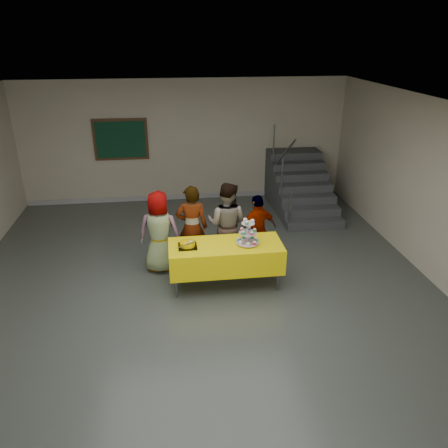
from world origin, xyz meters
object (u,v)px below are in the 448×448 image
at_px(bear_cake, 187,243).
at_px(noticeboard, 121,140).
at_px(schoolchild_b, 192,227).
at_px(schoolchild_a, 159,232).
at_px(schoolchild_d, 258,230).
at_px(staircase, 298,187).
at_px(bake_table, 226,256).
at_px(schoolchild_c, 227,224).
at_px(cupcake_stand, 248,235).

relative_size(bear_cake, noticeboard, 0.28).
height_order(bear_cake, schoolchild_b, schoolchild_b).
bearing_deg(schoolchild_a, schoolchild_d, -169.75).
xyz_separation_m(schoolchild_a, staircase, (3.36, 2.79, -0.26)).
xyz_separation_m(bake_table, schoolchild_c, (0.13, 0.79, 0.23)).
bearing_deg(bear_cake, noticeboard, 107.44).
relative_size(bake_table, cupcake_stand, 4.22).
relative_size(schoolchild_c, schoolchild_d, 1.17).
bearing_deg(schoolchild_c, bear_cake, 71.35).
bearing_deg(bake_table, staircase, 56.76).
distance_m(schoolchild_a, schoolchild_d, 1.78).
bearing_deg(cupcake_stand, staircase, 61.37).
bearing_deg(noticeboard, cupcake_stand, -61.53).
bearing_deg(schoolchild_c, noticeboard, -34.15).
height_order(bake_table, schoolchild_b, schoolchild_b).
bearing_deg(bear_cake, schoolchild_c, 46.51).
bearing_deg(schoolchild_d, noticeboard, -74.57).
bearing_deg(schoolchild_b, staircase, -131.17).
bearing_deg(schoolchild_d, schoolchild_a, -20.33).
xyz_separation_m(cupcake_stand, schoolchild_a, (-1.46, 0.70, -0.19)).
xyz_separation_m(bear_cake, staircase, (2.90, 3.47, -0.34)).
distance_m(bake_table, noticeboard, 4.85).
relative_size(schoolchild_a, staircase, 0.62).
bearing_deg(schoolchild_a, schoolchild_c, -165.12).
distance_m(bake_table, schoolchild_a, 1.30).
bearing_deg(schoolchild_b, noticeboard, -63.44).
bearing_deg(noticeboard, staircase, -11.12).
bearing_deg(noticeboard, bake_table, -65.28).
bearing_deg(cupcake_stand, schoolchild_b, 139.49).
distance_m(bear_cake, schoolchild_b, 0.74).
bearing_deg(staircase, schoolchild_a, -140.33).
height_order(schoolchild_d, noticeboard, noticeboard).
bearing_deg(schoolchild_b, schoolchild_c, -169.56).
relative_size(bear_cake, schoolchild_b, 0.23).
relative_size(bear_cake, staircase, 0.15).
bearing_deg(bear_cake, schoolchild_d, 28.30).
bearing_deg(schoolchild_c, schoolchild_b, 31.06).
bearing_deg(cupcake_stand, bear_cake, 178.86).
bearing_deg(staircase, noticeboard, 168.88).
height_order(cupcake_stand, schoolchild_b, schoolchild_b).
distance_m(schoolchild_c, schoolchild_d, 0.57).
distance_m(cupcake_stand, schoolchild_b, 1.16).
bearing_deg(staircase, schoolchild_b, -135.39).
xyz_separation_m(schoolchild_a, schoolchild_b, (0.58, 0.04, 0.04)).
xyz_separation_m(schoolchild_a, noticeboard, (-0.89, 3.62, 0.85)).
xyz_separation_m(bear_cake, schoolchild_d, (1.31, 0.71, -0.16)).
bearing_deg(cupcake_stand, bake_table, 176.00).
bearing_deg(schoolchild_d, bear_cake, 7.23).
distance_m(schoolchild_a, noticeboard, 3.83).
bearing_deg(schoolchild_a, cupcake_stand, 163.74).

